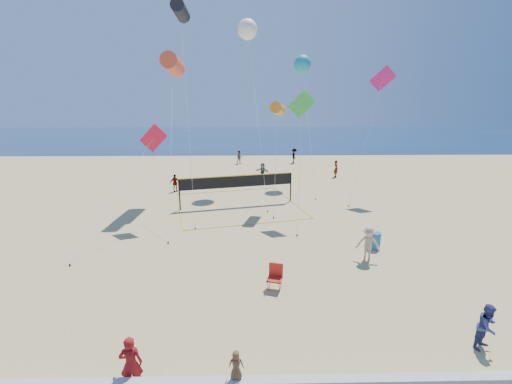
{
  "coord_description": "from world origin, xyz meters",
  "views": [
    {
      "loc": [
        -0.2,
        -10.23,
        7.58
      ],
      "look_at": [
        0.06,
        2.0,
        4.25
      ],
      "focal_mm": 24.0,
      "sensor_mm": 36.0,
      "label": 1
    }
  ],
  "objects_px": {
    "woman": "(131,364)",
    "trash_barrel": "(375,240)",
    "camp_chair": "(275,275)",
    "volleyball_net": "(237,185)"
  },
  "relations": [
    {
      "from": "camp_chair",
      "to": "volleyball_net",
      "type": "height_order",
      "value": "volleyball_net"
    },
    {
      "from": "trash_barrel",
      "to": "volleyball_net",
      "type": "distance_m",
      "value": 10.75
    },
    {
      "from": "volleyball_net",
      "to": "woman",
      "type": "bearing_deg",
      "value": -111.63
    },
    {
      "from": "camp_chair",
      "to": "volleyball_net",
      "type": "xyz_separation_m",
      "value": [
        -1.92,
        11.54,
        0.93
      ]
    },
    {
      "from": "woman",
      "to": "volleyball_net",
      "type": "relative_size",
      "value": 0.16
    },
    {
      "from": "woman",
      "to": "trash_barrel",
      "type": "relative_size",
      "value": 1.84
    },
    {
      "from": "woman",
      "to": "volleyball_net",
      "type": "height_order",
      "value": "volleyball_net"
    },
    {
      "from": "woman",
      "to": "trash_barrel",
      "type": "bearing_deg",
      "value": -146.6
    },
    {
      "from": "volleyball_net",
      "to": "trash_barrel",
      "type": "bearing_deg",
      "value": -59.83
    },
    {
      "from": "woman",
      "to": "camp_chair",
      "type": "bearing_deg",
      "value": -138.96
    }
  ]
}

